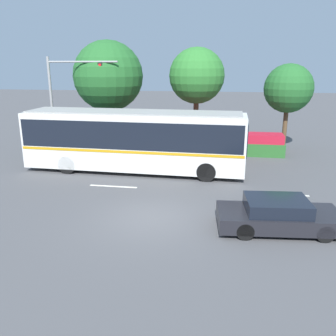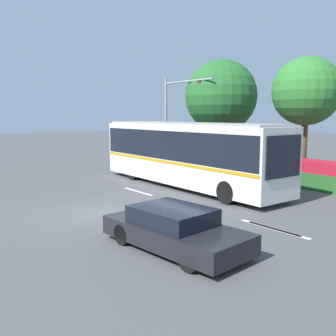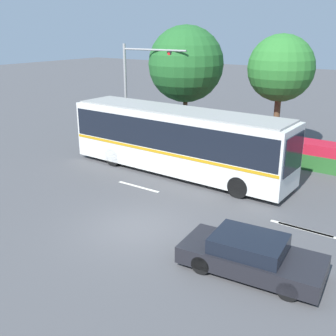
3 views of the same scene
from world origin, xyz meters
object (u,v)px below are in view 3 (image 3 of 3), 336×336
city_bus (177,137)px  street_tree_left (186,64)px  street_tree_centre (281,69)px  traffic_light_pole (139,79)px  sedan_foreground (251,255)px

city_bus → street_tree_left: (-3.32, 5.97, 3.12)m
street_tree_centre → traffic_light_pole: bearing=-163.3°
city_bus → sedan_foreground: 9.57m
city_bus → street_tree_left: bearing=120.4°
sedan_foreground → street_tree_centre: bearing=102.4°
traffic_light_pole → street_tree_left: (2.19, 2.18, 0.87)m
street_tree_centre → city_bus: bearing=-114.6°
street_tree_left → traffic_light_pole: bearing=-135.2°
street_tree_centre → street_tree_left: bearing=-176.9°
street_tree_left → city_bus: bearing=-60.9°
city_bus → sedan_foreground: bearing=-41.3°
traffic_light_pole → street_tree_centre: street_tree_centre is taller
sedan_foreground → street_tree_left: street_tree_left is taller
sedan_foreground → street_tree_left: 16.71m
sedan_foreground → city_bus: bearing=132.0°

